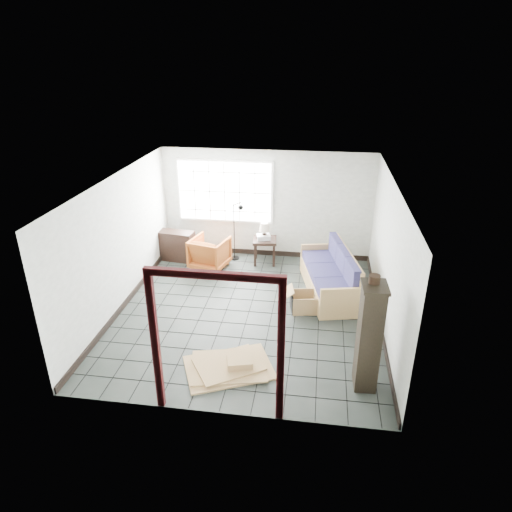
% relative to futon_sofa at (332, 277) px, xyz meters
% --- Properties ---
extents(ground, '(5.50, 5.50, 0.00)m').
position_rel_futon_sofa_xyz_m(ground, '(-1.59, -1.03, -0.35)').
color(ground, black).
rests_on(ground, ground).
extents(room_shell, '(5.02, 5.52, 2.61)m').
position_rel_futon_sofa_xyz_m(room_shell, '(-1.59, -1.00, 1.33)').
color(room_shell, '#A3A8A1').
rests_on(room_shell, ground).
extents(window_panel, '(2.32, 0.08, 1.52)m').
position_rel_futon_sofa_xyz_m(window_panel, '(-2.59, 1.67, 1.25)').
color(window_panel, silver).
rests_on(window_panel, ground).
extents(doorway_trim, '(1.80, 0.08, 2.20)m').
position_rel_futon_sofa_xyz_m(doorway_trim, '(-1.59, -3.73, 1.03)').
color(doorway_trim, '#3C0D10').
rests_on(doorway_trim, ground).
extents(futon_sofa, '(1.28, 2.30, 0.96)m').
position_rel_futon_sofa_xyz_m(futon_sofa, '(0.00, 0.00, 0.00)').
color(futon_sofa, '#A57D4A').
rests_on(futon_sofa, ground).
extents(armchair, '(0.94, 0.91, 0.81)m').
position_rel_futon_sofa_xyz_m(armchair, '(-2.80, 0.82, 0.06)').
color(armchair, brown).
rests_on(armchair, ground).
extents(side_table, '(0.60, 0.60, 0.60)m').
position_rel_futon_sofa_xyz_m(side_table, '(-1.57, 1.27, 0.15)').
color(side_table, black).
rests_on(side_table, ground).
extents(table_lamp, '(0.34, 0.34, 0.40)m').
position_rel_futon_sofa_xyz_m(table_lamp, '(-1.58, 1.27, 0.53)').
color(table_lamp, black).
rests_on(table_lamp, side_table).
extents(projector, '(0.36, 0.32, 0.11)m').
position_rel_futon_sofa_xyz_m(projector, '(-1.60, 1.25, 0.31)').
color(projector, silver).
rests_on(projector, side_table).
extents(floor_lamp, '(0.40, 0.34, 1.49)m').
position_rel_futon_sofa_xyz_m(floor_lamp, '(-2.23, 1.31, 0.45)').
color(floor_lamp, black).
rests_on(floor_lamp, ground).
extents(console_shelf, '(0.97, 0.48, 0.73)m').
position_rel_futon_sofa_xyz_m(console_shelf, '(-3.74, 1.13, 0.01)').
color(console_shelf, black).
rests_on(console_shelf, ground).
extents(tall_shelf, '(0.38, 0.48, 1.71)m').
position_rel_futon_sofa_xyz_m(tall_shelf, '(0.48, -2.87, 0.52)').
color(tall_shelf, black).
rests_on(tall_shelf, ground).
extents(pot, '(0.20, 0.20, 0.12)m').
position_rel_futon_sofa_xyz_m(pot, '(0.46, -2.81, 1.42)').
color(pot, black).
rests_on(pot, tall_shelf).
extents(open_box, '(0.94, 0.58, 0.50)m').
position_rel_futon_sofa_xyz_m(open_box, '(-0.51, -0.81, -0.17)').
color(open_box, '#A5754F').
rests_on(open_box, ground).
extents(cardboard_pile, '(1.63, 1.42, 0.20)m').
position_rel_futon_sofa_xyz_m(cardboard_pile, '(-1.62, -2.79, -0.30)').
color(cardboard_pile, '#A5754F').
rests_on(cardboard_pile, ground).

